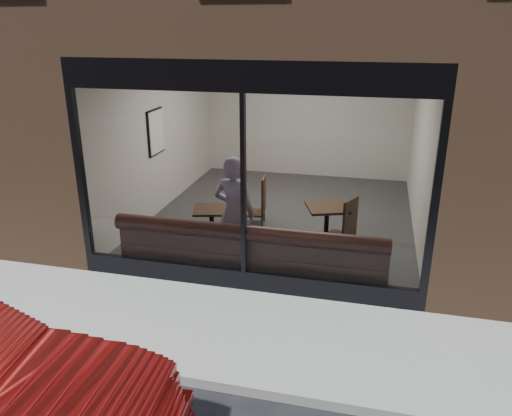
% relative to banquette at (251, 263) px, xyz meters
% --- Properties ---
extents(ground, '(120.00, 120.00, 0.00)m').
position_rel_banquette_xyz_m(ground, '(0.00, -2.45, -0.23)').
color(ground, black).
rests_on(ground, ground).
extents(sidewalk_near, '(40.00, 2.00, 0.01)m').
position_rel_banquette_xyz_m(sidewalk_near, '(0.00, -1.45, -0.22)').
color(sidewalk_near, gray).
rests_on(sidewalk_near, ground).
extents(kerb_near, '(40.00, 0.10, 0.12)m').
position_rel_banquette_xyz_m(kerb_near, '(0.00, -2.50, -0.17)').
color(kerb_near, gray).
rests_on(kerb_near, ground).
extents(host_building_pier_left, '(2.50, 12.00, 3.20)m').
position_rel_banquette_xyz_m(host_building_pier_left, '(-3.75, 5.55, 1.38)').
color(host_building_pier_left, brown).
rests_on(host_building_pier_left, ground).
extents(host_building_pier_right, '(2.50, 12.00, 3.20)m').
position_rel_banquette_xyz_m(host_building_pier_right, '(3.75, 5.55, 1.38)').
color(host_building_pier_right, brown).
rests_on(host_building_pier_right, ground).
extents(host_building_backfill, '(5.00, 6.00, 3.20)m').
position_rel_banquette_xyz_m(host_building_backfill, '(0.00, 8.55, 1.38)').
color(host_building_backfill, brown).
rests_on(host_building_backfill, ground).
extents(cafe_floor, '(6.00, 6.00, 0.00)m').
position_rel_banquette_xyz_m(cafe_floor, '(0.00, 2.55, -0.21)').
color(cafe_floor, '#2D2D30').
rests_on(cafe_floor, ground).
extents(cafe_ceiling, '(6.00, 6.00, 0.00)m').
position_rel_banquette_xyz_m(cafe_ceiling, '(0.00, 2.55, 2.97)').
color(cafe_ceiling, white).
rests_on(cafe_ceiling, host_building_upper).
extents(cafe_wall_back, '(5.00, 0.00, 5.00)m').
position_rel_banquette_xyz_m(cafe_wall_back, '(0.00, 5.54, 1.37)').
color(cafe_wall_back, silver).
rests_on(cafe_wall_back, ground).
extents(cafe_wall_left, '(0.00, 6.00, 6.00)m').
position_rel_banquette_xyz_m(cafe_wall_left, '(-2.49, 2.55, 1.37)').
color(cafe_wall_left, silver).
rests_on(cafe_wall_left, ground).
extents(cafe_wall_right, '(0.00, 6.00, 6.00)m').
position_rel_banquette_xyz_m(cafe_wall_right, '(2.49, 2.55, 1.37)').
color(cafe_wall_right, silver).
rests_on(cafe_wall_right, ground).
extents(storefront_kick, '(5.00, 0.10, 0.30)m').
position_rel_banquette_xyz_m(storefront_kick, '(0.00, -0.40, -0.08)').
color(storefront_kick, black).
rests_on(storefront_kick, ground).
extents(storefront_header, '(5.00, 0.10, 0.40)m').
position_rel_banquette_xyz_m(storefront_header, '(0.00, -0.40, 2.77)').
color(storefront_header, black).
rests_on(storefront_header, host_building_upper).
extents(storefront_mullion, '(0.06, 0.10, 2.50)m').
position_rel_banquette_xyz_m(storefront_mullion, '(0.00, -0.40, 1.32)').
color(storefront_mullion, black).
rests_on(storefront_mullion, storefront_kick).
extents(storefront_glass, '(4.80, 0.00, 4.80)m').
position_rel_banquette_xyz_m(storefront_glass, '(0.00, -0.43, 1.33)').
color(storefront_glass, white).
rests_on(storefront_glass, storefront_kick).
extents(banquette, '(4.00, 0.55, 0.45)m').
position_rel_banquette_xyz_m(banquette, '(0.00, 0.00, 0.00)').
color(banquette, '#3A1A15').
rests_on(banquette, cafe_floor).
extents(person, '(0.72, 0.53, 1.80)m').
position_rel_banquette_xyz_m(person, '(-0.33, 0.26, 0.67)').
color(person, '#A0AADA').
rests_on(person, cafe_floor).
extents(cafe_table_left, '(0.70, 0.70, 0.04)m').
position_rel_banquette_xyz_m(cafe_table_left, '(-0.86, 0.73, 0.52)').
color(cafe_table_left, '#311F13').
rests_on(cafe_table_left, cafe_floor).
extents(cafe_table_right, '(0.84, 0.84, 0.04)m').
position_rel_banquette_xyz_m(cafe_table_right, '(0.98, 1.29, 0.52)').
color(cafe_table_right, '#311F13').
rests_on(cafe_table_right, cafe_floor).
extents(cafe_chair_left, '(0.44, 0.44, 0.04)m').
position_rel_banquette_xyz_m(cafe_chair_left, '(-0.46, 2.03, 0.01)').
color(cafe_chair_left, '#311F13').
rests_on(cafe_chair_left, cafe_floor).
extents(cafe_chair_right, '(0.59, 0.59, 0.04)m').
position_rel_banquette_xyz_m(cafe_chair_right, '(1.20, 1.27, 0.01)').
color(cafe_chair_right, '#311F13').
rests_on(cafe_chair_right, cafe_floor).
extents(wall_poster, '(0.02, 0.61, 0.81)m').
position_rel_banquette_xyz_m(wall_poster, '(-2.45, 2.25, 1.43)').
color(wall_poster, white).
rests_on(wall_poster, cafe_wall_left).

